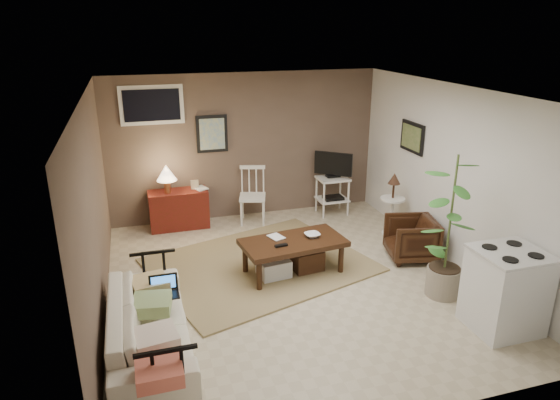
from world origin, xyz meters
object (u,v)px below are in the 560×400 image
object	(u,v)px
red_console	(178,206)
spindle_chair	(253,197)
armchair	(411,237)
sofa	(148,317)
coffee_table	(292,254)
potted_plant	(450,222)
stove	(506,290)
side_table	(393,197)
tv_stand	(333,182)

from	to	relation	value
red_console	spindle_chair	world-z (taller)	red_console
armchair	sofa	bearing A→B (deg)	-60.17
armchair	coffee_table	bearing A→B (deg)	-78.63
red_console	potted_plant	xyz separation A→B (m)	(2.85, -3.07, 0.58)
coffee_table	sofa	xyz separation A→B (m)	(-1.88, -1.15, 0.10)
spindle_chair	stove	xyz separation A→B (m)	(1.85, -3.75, 0.02)
coffee_table	side_table	size ratio (longest dim) A/B	1.40
armchair	potted_plant	distance (m)	1.19
spindle_chair	potted_plant	distance (m)	3.43
red_console	tv_stand	bearing A→B (deg)	-3.03
red_console	potted_plant	bearing A→B (deg)	-47.16
sofa	potted_plant	distance (m)	3.51
armchair	stove	world-z (taller)	stove
red_console	stove	bearing A→B (deg)	-51.56
stove	armchair	bearing A→B (deg)	91.93
side_table	potted_plant	xyz separation A→B (m)	(-0.30, -1.84, 0.33)
red_console	spindle_chair	size ratio (longest dim) A/B	1.16
coffee_table	red_console	xyz separation A→B (m)	(-1.27, 2.03, 0.09)
red_console	spindle_chair	xyz separation A→B (m)	(1.21, -0.11, 0.06)
sofa	armchair	world-z (taller)	sofa
sofa	side_table	world-z (taller)	side_table
side_table	potted_plant	world-z (taller)	potted_plant
tv_stand	stove	xyz separation A→B (m)	(0.45, -3.72, -0.12)
red_console	potted_plant	world-z (taller)	potted_plant
stove	side_table	bearing A→B (deg)	88.14
side_table	spindle_chair	bearing A→B (deg)	149.75
tv_stand	stove	distance (m)	3.74
spindle_chair	potted_plant	world-z (taller)	potted_plant
stove	tv_stand	bearing A→B (deg)	96.88
potted_plant	red_console	bearing A→B (deg)	132.84
tv_stand	sofa	bearing A→B (deg)	-136.69
sofa	tv_stand	xyz separation A→B (m)	(3.22, 3.04, 0.20)
coffee_table	red_console	size ratio (longest dim) A/B	1.31
tv_stand	red_console	bearing A→B (deg)	176.97
sofa	side_table	distance (m)	4.23
spindle_chair	tv_stand	xyz separation A→B (m)	(1.40, -0.03, 0.14)
potted_plant	stove	bearing A→B (deg)	-74.96
side_table	stove	xyz separation A→B (m)	(-0.09, -2.62, -0.16)
armchair	spindle_chair	bearing A→B (deg)	-124.79
side_table	armchair	world-z (taller)	side_table
tv_stand	stove	bearing A→B (deg)	-83.12
sofa	red_console	distance (m)	3.23
armchair	side_table	bearing A→B (deg)	-176.98
tv_stand	side_table	world-z (taller)	tv_stand
side_table	tv_stand	bearing A→B (deg)	115.93
sofa	stove	world-z (taller)	stove
spindle_chair	tv_stand	world-z (taller)	tv_stand
potted_plant	stove	world-z (taller)	potted_plant
spindle_chair	side_table	xyz separation A→B (m)	(1.94, -1.13, 0.18)
potted_plant	sofa	bearing A→B (deg)	-178.32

